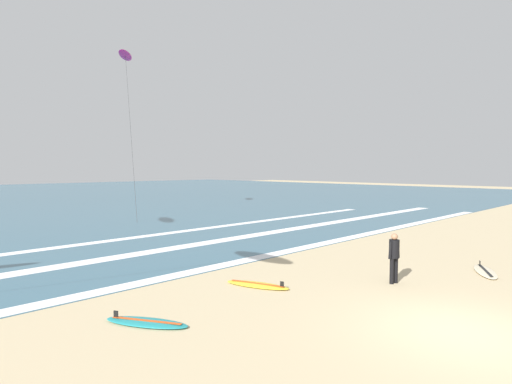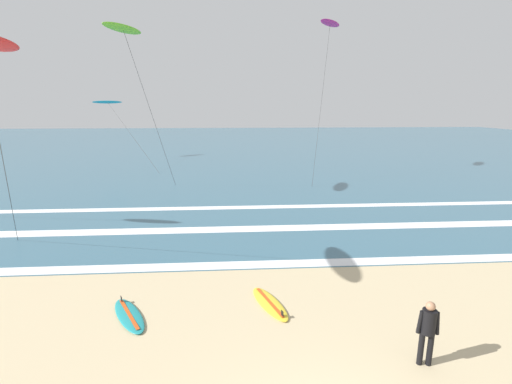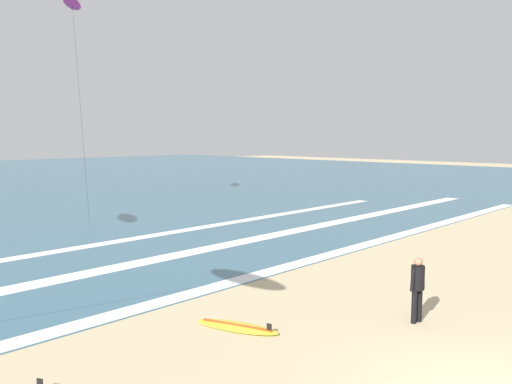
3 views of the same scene
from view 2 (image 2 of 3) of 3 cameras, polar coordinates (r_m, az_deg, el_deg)
name	(u,v)px [view 2 (image 2 of 3)]	position (r m, az deg, el deg)	size (l,w,h in m)	color
ocean_surface	(243,144)	(57.56, -2.05, 7.51)	(140.00, 90.00, 0.01)	#386075
wave_foam_shoreline	(285,264)	(14.05, 4.62, -11.18)	(53.06, 0.67, 0.01)	white
wave_foam_mid_break	(294,228)	(17.98, 6.06, -5.63)	(52.76, 0.88, 0.01)	white
wave_foam_outer_break	(279,207)	(21.60, 3.57, -2.33)	(41.75, 0.69, 0.01)	white
surfer_background_far	(428,328)	(9.57, 25.43, -18.70)	(0.52, 0.32, 1.60)	black
surfboard_left_pile	(270,303)	(11.43, 2.16, -17.09)	(1.27, 2.18, 0.25)	yellow
surfboard_right_spare	(129,315)	(11.46, -19.34, -17.82)	(1.57, 2.12, 0.25)	teal
kite_cyan_low_near	(108,102)	(44.30, -22.30, 12.90)	(8.67, 10.82, 6.51)	#23A8C6
kite_magenta_mid_center	(330,24)	(33.32, 11.59, 24.45)	(3.65, 7.10, 12.70)	#CC2384
kite_lime_far_left	(123,30)	(23.72, -20.17, 22.85)	(2.72, 6.50, 10.34)	#70C628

